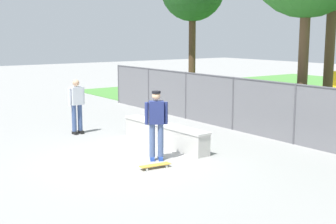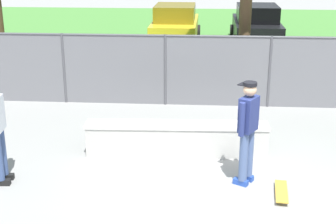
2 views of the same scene
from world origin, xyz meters
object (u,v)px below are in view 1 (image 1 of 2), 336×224
object	(u,v)px
skateboarder	(156,122)
skateboard	(155,165)
bystander	(77,104)
concrete_ledge	(164,134)

from	to	relation	value
skateboarder	skateboard	bearing A→B (deg)	-36.86
skateboard	bystander	world-z (taller)	bystander
concrete_ledge	bystander	world-z (taller)	bystander
skateboarder	concrete_ledge	bearing A→B (deg)	137.87
concrete_ledge	skateboard	distance (m)	2.44
concrete_ledge	skateboarder	distance (m)	1.85
skateboard	bystander	size ratio (longest dim) A/B	0.45
skateboarder	bystander	size ratio (longest dim) A/B	1.01
concrete_ledge	skateboarder	world-z (taller)	skateboarder
skateboarder	bystander	bearing A→B (deg)	-176.19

